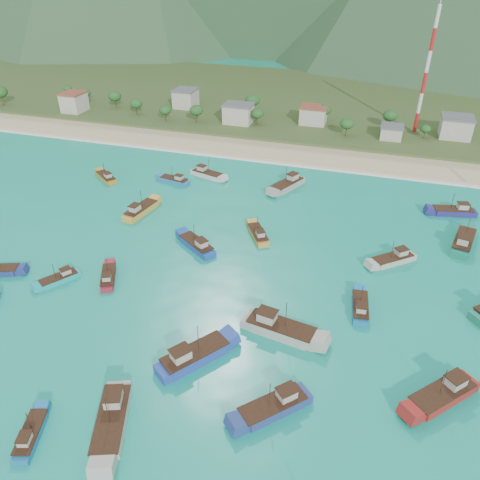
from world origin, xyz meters
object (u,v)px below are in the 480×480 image
(boat_21, at_px, (106,178))
(boat_29, at_px, (453,212))
(radio_tower, at_px, (426,72))
(boat_12, at_px, (274,407))
(boat_6, at_px, (360,308))
(boat_18, at_px, (443,395))
(boat_25, at_px, (175,181))
(boat_13, at_px, (108,278))
(boat_31, at_px, (463,242))
(boat_8, at_px, (197,246))
(boat_14, at_px, (258,235))
(boat_22, at_px, (60,279))
(boat_2, at_px, (279,329))
(boat_17, at_px, (393,260))
(boat_28, at_px, (194,357))
(boat_5, at_px, (141,211))
(boat_1, at_px, (31,436))
(boat_10, at_px, (112,421))
(boat_30, at_px, (207,174))
(boat_26, at_px, (288,185))

(boat_21, xyz_separation_m, boat_29, (95.16, 7.47, 0.18))
(radio_tower, bearing_deg, boat_12, -98.87)
(boat_12, bearing_deg, boat_6, -66.55)
(boat_18, relative_size, boat_25, 1.20)
(boat_13, relative_size, boat_25, 0.94)
(boat_31, bearing_deg, boat_8, -148.43)
(boat_25, height_order, boat_31, boat_31)
(boat_14, bearing_deg, boat_6, -69.45)
(boat_13, relative_size, boat_22, 1.08)
(boat_2, relative_size, boat_17, 1.42)
(boat_8, height_order, boat_17, boat_8)
(boat_13, relative_size, boat_17, 0.91)
(boat_12, height_order, boat_31, boat_31)
(radio_tower, distance_m, boat_28, 129.91)
(boat_5, xyz_separation_m, boat_29, (75.96, 22.97, -0.03))
(boat_2, bearing_deg, boat_18, 85.73)
(radio_tower, distance_m, boat_18, 121.44)
(boat_28, bearing_deg, boat_29, 92.29)
(boat_12, bearing_deg, boat_25, -11.67)
(boat_1, height_order, boat_8, boat_8)
(boat_10, bearing_deg, boat_28, -133.61)
(boat_17, relative_size, boat_28, 0.78)
(boat_29, bearing_deg, boat_25, 80.66)
(boat_10, bearing_deg, boat_30, -98.47)
(boat_10, relative_size, boat_25, 1.43)
(boat_28, bearing_deg, boat_18, 41.91)
(boat_13, xyz_separation_m, boat_28, (24.95, -15.38, 0.44))
(boat_17, bearing_deg, boat_13, 72.69)
(boat_22, distance_m, boat_26, 66.18)
(boat_30, bearing_deg, boat_2, 48.33)
(boat_31, bearing_deg, boat_2, -116.35)
(boat_1, distance_m, boat_21, 85.44)
(boat_2, bearing_deg, boat_28, -39.11)
(boat_5, bearing_deg, boat_22, -84.35)
(boat_10, height_order, boat_18, boat_10)
(boat_12, xyz_separation_m, boat_26, (-13.99, 73.84, 0.08))
(boat_1, relative_size, boat_22, 1.04)
(boat_10, distance_m, boat_14, 55.46)
(radio_tower, xyz_separation_m, boat_29, (9.28, -57.69, -21.34))
(boat_21, height_order, boat_31, boat_31)
(boat_14, height_order, boat_21, boat_14)
(boat_6, relative_size, boat_8, 0.91)
(boat_12, relative_size, boat_14, 1.11)
(boat_2, relative_size, boat_10, 1.03)
(boat_13, bearing_deg, boat_8, 25.35)
(boat_5, height_order, boat_6, boat_5)
(radio_tower, height_order, boat_14, radio_tower)
(boat_1, distance_m, boat_2, 41.26)
(boat_2, height_order, boat_26, boat_2)
(boat_1, distance_m, boat_17, 74.92)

